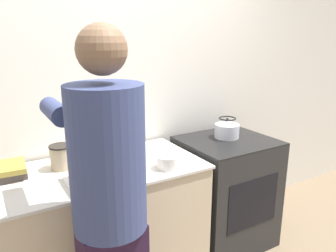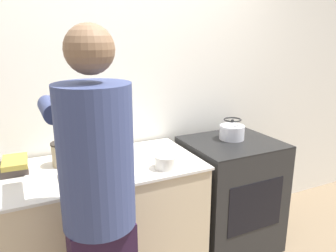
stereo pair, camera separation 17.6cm
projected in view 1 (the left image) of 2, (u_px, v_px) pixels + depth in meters
name	position (u px, v px, depth m)	size (l,w,h in m)	color
wall_back	(121.00, 94.00, 2.57)	(8.00, 0.05, 2.60)	silver
counter	(98.00, 229.00, 2.27)	(1.45, 0.72, 0.90)	#C6B28E
oven	(225.00, 191.00, 2.79)	(0.72, 0.65, 0.93)	black
person	(109.00, 200.00, 1.59)	(0.41, 0.64, 1.80)	#28152D
cutting_board	(92.00, 181.00, 1.96)	(0.29, 0.25, 0.02)	silver
knife	(90.00, 180.00, 1.95)	(0.23, 0.08, 0.01)	silver
kettle	(227.00, 129.00, 2.70)	(0.20, 0.20, 0.17)	silver
bowl_prep	(168.00, 162.00, 2.16)	(0.15, 0.15, 0.09)	silver
canister_jar	(61.00, 157.00, 2.14)	(0.15, 0.15, 0.16)	tan
book_stack	(11.00, 171.00, 2.02)	(0.19, 0.25, 0.08)	#423833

